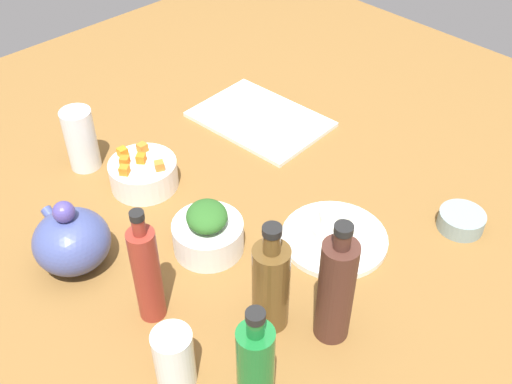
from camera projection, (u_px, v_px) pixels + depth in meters
tabletop at (256, 217)px, 121.99cm from camera, size 190.00×190.00×3.00cm
cutting_board at (260, 119)px, 144.90cm from camera, size 31.85×23.57×1.00cm
plate_tofu at (334, 239)px, 114.30cm from camera, size 20.02×20.02×1.20cm
bowl_greens at (208, 236)px, 111.36cm from camera, size 13.05×13.05×6.03cm
bowl_carrots at (144, 174)px, 125.31cm from camera, size 13.95×13.95×5.81cm
bowl_small_side at (461, 221)px, 116.38cm from camera, size 8.78×8.78×3.49cm
teapot at (72, 240)px, 106.80cm from camera, size 15.24×13.57×14.39cm
bottle_0 at (336, 289)px, 92.35cm from camera, size 5.67×5.67×23.64cm
bottle_1 at (255, 371)px, 82.63cm from camera, size 5.25×5.25×21.88cm
bottle_2 at (147, 273)px, 95.52cm from camera, size 4.46×4.46×22.71cm
bottle_3 at (271, 285)px, 95.00cm from camera, size 6.01×6.01×21.20cm
drinking_glass_0 at (174, 358)px, 88.77cm from camera, size 6.06×6.06×10.78cm
drinking_glass_1 at (81, 139)px, 127.79cm from camera, size 6.54×6.54×13.80cm
carrot_cube_0 at (122, 152)px, 124.72cm from camera, size 1.85×1.85×1.80cm
carrot_cube_1 at (142, 148)px, 125.89cm from camera, size 1.87×1.87×1.80cm
carrot_cube_2 at (124, 170)px, 120.18cm from camera, size 2.52×2.52×1.80cm
carrot_cube_3 at (159, 166)px, 121.29cm from camera, size 2.40×2.40×1.80cm
carrot_cube_4 at (141, 158)px, 123.08cm from camera, size 2.54×2.54×1.80cm
carrot_cube_5 at (125, 161)px, 122.43cm from camera, size 2.54×2.54×1.80cm
chopped_greens_mound at (207, 216)px, 108.12cm from camera, size 11.35×11.13×3.93cm
tofu_cube_0 at (326, 218)px, 116.08cm from camera, size 3.09×3.09×2.20cm
tofu_cube_1 at (350, 239)px, 111.86cm from camera, size 2.71×2.71×2.20cm
tofu_cube_2 at (319, 234)px, 112.81cm from camera, size 2.85×2.85×2.20cm
tofu_cube_3 at (344, 219)px, 115.89cm from camera, size 2.40×2.40×2.20cm
dumpling_0 at (220, 107)px, 146.05cm from camera, size 5.23×5.34×2.10cm
dumpling_1 at (241, 122)px, 141.03cm from camera, size 7.68×7.71×2.44cm
dumpling_2 at (274, 134)px, 137.39cm from camera, size 3.79×4.11×2.44cm
dumpling_3 at (277, 118)px, 141.95cm from camera, size 5.27×5.28×2.88cm
dumpling_4 at (264, 100)px, 148.06cm from camera, size 4.97×5.08×2.46cm
dumpling_5 at (250, 89)px, 152.47cm from camera, size 6.89×7.29×2.21cm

